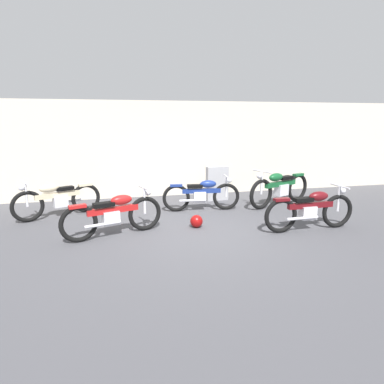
{
  "coord_description": "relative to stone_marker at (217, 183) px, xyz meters",
  "views": [
    {
      "loc": [
        -1.46,
        -6.05,
        2.19
      ],
      "look_at": [
        0.2,
        1.2,
        0.55
      ],
      "focal_mm": 30.48,
      "sensor_mm": 36.0,
      "label": 1
    }
  ],
  "objects": [
    {
      "name": "motorcycle_blue",
      "position": [
        -0.69,
        -0.97,
        -0.06
      ],
      "size": [
        1.91,
        0.53,
        0.86
      ],
      "rotation": [
        0.0,
        0.0,
        -0.1
      ],
      "color": "black",
      "rests_on": "ground_plane"
    },
    {
      "name": "stone_marker",
      "position": [
        0.0,
        0.0,
        0.0
      ],
      "size": [
        0.62,
        0.25,
        0.94
      ],
      "primitive_type": "cube",
      "rotation": [
        0.0,
        0.0,
        0.08
      ],
      "color": "#9E9EA3",
      "rests_on": "ground_plane"
    },
    {
      "name": "motorcycle_red",
      "position": [
        -2.79,
        -2.34,
        -0.04
      ],
      "size": [
        1.92,
        0.82,
        0.9
      ],
      "rotation": [
        0.0,
        0.0,
        0.31
      ],
      "color": "black",
      "rests_on": "ground_plane"
    },
    {
      "name": "motorcycle_green",
      "position": [
        1.43,
        -0.91,
        0.0
      ],
      "size": [
        2.07,
        1.02,
        0.98
      ],
      "rotation": [
        0.0,
        0.0,
        3.53
      ],
      "color": "black",
      "rests_on": "ground_plane"
    },
    {
      "name": "motorcycle_maroon",
      "position": [
        1.08,
        -2.88,
        -0.04
      ],
      "size": [
        2.01,
        0.56,
        0.9
      ],
      "rotation": [
        0.0,
        0.0,
        0.03
      ],
      "color": "black",
      "rests_on": "ground_plane"
    },
    {
      "name": "building_wall",
      "position": [
        -1.21,
        1.01,
        0.89
      ],
      "size": [
        18.0,
        0.3,
        2.73
      ],
      "primitive_type": "cube",
      "color": "beige",
      "rests_on": "ground_plane"
    },
    {
      "name": "ground_plane",
      "position": [
        -1.21,
        -2.47,
        -0.47
      ],
      "size": [
        40.0,
        40.0,
        0.0
      ],
      "primitive_type": "plane",
      "color": "#47474C"
    },
    {
      "name": "helmet",
      "position": [
        -1.13,
        -2.2,
        -0.34
      ],
      "size": [
        0.26,
        0.26,
        0.26
      ],
      "primitive_type": "sphere",
      "color": "maroon",
      "rests_on": "ground_plane"
    },
    {
      "name": "motorcycle_cream",
      "position": [
        -4.07,
        -0.75,
        -0.04
      ],
      "size": [
        1.85,
        1.0,
        0.9
      ],
      "rotation": [
        0.0,
        0.0,
        3.58
      ],
      "color": "black",
      "rests_on": "ground_plane"
    }
  ]
}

